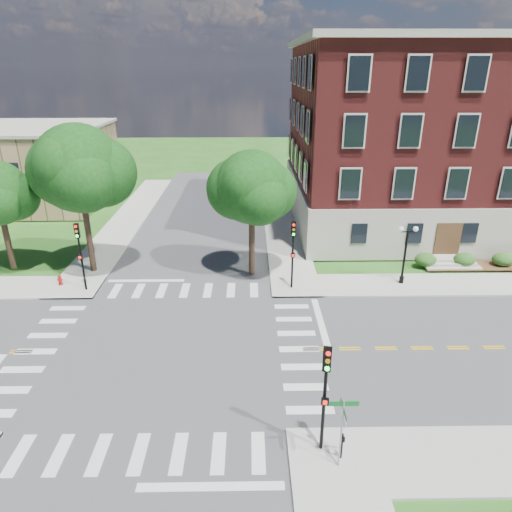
{
  "coord_description": "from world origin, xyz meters",
  "views": [
    {
      "loc": [
        4.49,
        -21.08,
        14.42
      ],
      "look_at": [
        4.91,
        5.7,
        3.2
      ],
      "focal_mm": 32.0,
      "sensor_mm": 36.0,
      "label": 1
    }
  ],
  "objects_px": {
    "street_sign_pole": "(343,421)",
    "fire_hydrant": "(60,280)",
    "push_button_post": "(342,445)",
    "traffic_signal_se": "(325,387)",
    "twin_lamp_west": "(405,251)",
    "traffic_signal_nw": "(80,248)",
    "traffic_signal_ne": "(293,246)"
  },
  "relations": [
    {
      "from": "push_button_post",
      "to": "fire_hydrant",
      "type": "relative_size",
      "value": 1.6
    },
    {
      "from": "twin_lamp_west",
      "to": "push_button_post",
      "type": "distance_m",
      "value": 17.3
    },
    {
      "from": "traffic_signal_se",
      "to": "push_button_post",
      "type": "bearing_deg",
      "value": -36.66
    },
    {
      "from": "traffic_signal_ne",
      "to": "traffic_signal_nw",
      "type": "xyz_separation_m",
      "value": [
        -14.23,
        -0.1,
        0.0
      ]
    },
    {
      "from": "traffic_signal_se",
      "to": "street_sign_pole",
      "type": "xyz_separation_m",
      "value": [
        0.56,
        -0.88,
        -0.88
      ]
    },
    {
      "from": "traffic_signal_nw",
      "to": "twin_lamp_west",
      "type": "distance_m",
      "value": 22.13
    },
    {
      "from": "traffic_signal_ne",
      "to": "traffic_signal_nw",
      "type": "bearing_deg",
      "value": -179.61
    },
    {
      "from": "fire_hydrant",
      "to": "traffic_signal_nw",
      "type": "bearing_deg",
      "value": -21.22
    },
    {
      "from": "twin_lamp_west",
      "to": "street_sign_pole",
      "type": "xyz_separation_m",
      "value": [
        -7.41,
        -15.97,
        -0.21
      ]
    },
    {
      "from": "traffic_signal_se",
      "to": "traffic_signal_ne",
      "type": "xyz_separation_m",
      "value": [
        0.09,
        14.47,
        0.0
      ]
    },
    {
      "from": "traffic_signal_se",
      "to": "street_sign_pole",
      "type": "relative_size",
      "value": 1.55
    },
    {
      "from": "traffic_signal_se",
      "to": "traffic_signal_nw",
      "type": "bearing_deg",
      "value": 134.53
    },
    {
      "from": "street_sign_pole",
      "to": "traffic_signal_se",
      "type": "bearing_deg",
      "value": 122.31
    },
    {
      "from": "traffic_signal_se",
      "to": "traffic_signal_ne",
      "type": "bearing_deg",
      "value": 89.65
    },
    {
      "from": "traffic_signal_ne",
      "to": "fire_hydrant",
      "type": "xyz_separation_m",
      "value": [
        -16.28,
        0.7,
        -2.72
      ]
    },
    {
      "from": "fire_hydrant",
      "to": "traffic_signal_ne",
      "type": "bearing_deg",
      "value": -2.45
    },
    {
      "from": "traffic_signal_nw",
      "to": "push_button_post",
      "type": "bearing_deg",
      "value": -45.1
    },
    {
      "from": "traffic_signal_se",
      "to": "fire_hydrant",
      "type": "distance_m",
      "value": 22.36
    },
    {
      "from": "street_sign_pole",
      "to": "push_button_post",
      "type": "height_order",
      "value": "street_sign_pole"
    },
    {
      "from": "traffic_signal_se",
      "to": "street_sign_pole",
      "type": "bearing_deg",
      "value": -57.69
    },
    {
      "from": "street_sign_pole",
      "to": "fire_hydrant",
      "type": "distance_m",
      "value": 23.27
    },
    {
      "from": "traffic_signal_ne",
      "to": "street_sign_pole",
      "type": "relative_size",
      "value": 1.55
    },
    {
      "from": "traffic_signal_nw",
      "to": "twin_lamp_west",
      "type": "height_order",
      "value": "traffic_signal_nw"
    },
    {
      "from": "push_button_post",
      "to": "twin_lamp_west",
      "type": "bearing_deg",
      "value": 65.06
    },
    {
      "from": "traffic_signal_se",
      "to": "twin_lamp_west",
      "type": "distance_m",
      "value": 17.07
    },
    {
      "from": "traffic_signal_ne",
      "to": "push_button_post",
      "type": "distance_m",
      "value": 15.2
    },
    {
      "from": "street_sign_pole",
      "to": "traffic_signal_ne",
      "type": "bearing_deg",
      "value": 91.74
    },
    {
      "from": "twin_lamp_west",
      "to": "fire_hydrant",
      "type": "relative_size",
      "value": 5.64
    },
    {
      "from": "fire_hydrant",
      "to": "street_sign_pole",
      "type": "bearing_deg",
      "value": -43.78
    },
    {
      "from": "twin_lamp_west",
      "to": "push_button_post",
      "type": "bearing_deg",
      "value": -114.94
    },
    {
      "from": "traffic_signal_se",
      "to": "twin_lamp_west",
      "type": "relative_size",
      "value": 1.13
    },
    {
      "from": "traffic_signal_ne",
      "to": "traffic_signal_nw",
      "type": "height_order",
      "value": "same"
    }
  ]
}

